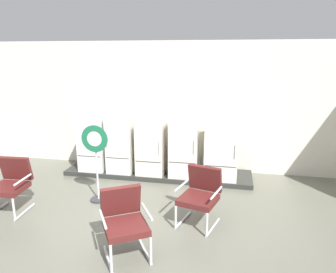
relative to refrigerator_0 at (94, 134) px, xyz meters
The scene contains 12 objects.
ground 3.42m from the refrigerator_0, 62.99° to the right, with size 12.00×10.00×0.05m, color #646457.
back_wall 1.77m from the refrigerator_0, 26.04° to the left, with size 11.76×0.12×3.05m.
display_plinth 1.73m from the refrigerator_0, ahead, with size 4.29×0.95×0.10m, color #2E2F2C.
refrigerator_0 is the anchor object (origin of this frame).
refrigerator_1 0.67m from the refrigerator_0, ahead, with size 0.58×0.70×1.55m.
refrigerator_2 1.38m from the refrigerator_0, ahead, with size 0.62×0.72×1.44m.
refrigerator_3 2.13m from the refrigerator_0, ahead, with size 0.62×0.70×1.53m.
refrigerator_4 2.94m from the refrigerator_0, ahead, with size 0.70×0.62×1.49m.
armchair_left 2.24m from the refrigerator_0, 108.36° to the right, with size 0.67×0.72×0.95m.
armchair_right 3.29m from the refrigerator_0, 35.18° to the right, with size 0.75×0.81×0.95m.
armchair_center 3.43m from the refrigerator_0, 59.70° to the right, with size 0.84×0.88×0.95m.
sign_stand 1.60m from the refrigerator_0, 65.15° to the right, with size 0.51×0.32×1.49m.
Camera 1 is at (1.61, -3.84, 2.76)m, focal length 34.32 mm.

